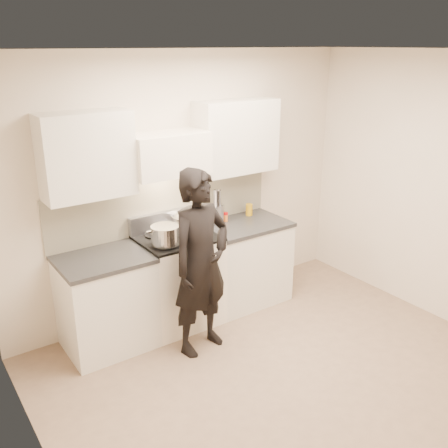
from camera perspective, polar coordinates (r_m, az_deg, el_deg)
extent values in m
plane|color=#8B7157|center=(4.55, 7.89, -17.30)|extent=(4.00, 4.00, 0.00)
cube|color=beige|center=(5.23, -4.42, 4.45)|extent=(4.00, 0.04, 2.70)
cube|color=beige|center=(3.00, -20.67, -9.12)|extent=(0.04, 3.50, 2.70)
cube|color=white|center=(3.63, 9.99, 18.84)|extent=(4.00, 3.50, 0.02)
cube|color=white|center=(5.15, -6.70, 2.21)|extent=(2.50, 0.02, 0.53)
cube|color=#A4A6B5|center=(5.14, -6.92, 0.36)|extent=(0.76, 0.08, 0.20)
cube|color=white|center=(4.82, -6.42, 7.96)|extent=(0.76, 0.40, 0.40)
cylinder|color=silver|center=(4.71, -5.28, 5.45)|extent=(0.66, 0.02, 0.02)
cube|color=silver|center=(5.27, 1.41, 9.94)|extent=(0.90, 0.33, 0.75)
cube|color=silver|center=(4.53, -15.44, 7.55)|extent=(0.80, 0.33, 0.75)
cube|color=beige|center=(5.34, -3.02, 2.03)|extent=(0.08, 0.01, 0.12)
cube|color=white|center=(5.14, -5.20, -6.48)|extent=(0.76, 0.65, 0.92)
cube|color=black|center=(4.95, -5.37, -1.58)|extent=(0.76, 0.65, 0.02)
cube|color=silver|center=(5.12, -4.48, -0.66)|extent=(0.36, 0.34, 0.01)
cylinder|color=silver|center=(4.77, -3.55, -4.35)|extent=(0.62, 0.02, 0.02)
cylinder|color=black|center=(4.74, -6.36, -2.37)|extent=(0.18, 0.18, 0.01)
cylinder|color=black|center=(4.91, -2.68, -1.46)|extent=(0.18, 0.18, 0.01)
cylinder|color=black|center=(4.99, -8.02, -1.28)|extent=(0.18, 0.18, 0.01)
cylinder|color=black|center=(5.15, -4.46, -0.46)|extent=(0.18, 0.18, 0.01)
cube|color=silver|center=(5.56, 2.26, -4.51)|extent=(0.90, 0.65, 0.88)
cube|color=black|center=(5.39, 2.33, -0.05)|extent=(0.92, 0.67, 0.04)
cube|color=silver|center=(4.86, -13.27, -8.89)|extent=(0.80, 0.65, 0.88)
cube|color=black|center=(4.66, -13.72, -3.92)|extent=(0.82, 0.67, 0.04)
ellipsoid|color=silver|center=(5.09, -4.09, 0.55)|extent=(0.35, 0.35, 0.19)
torus|color=silver|center=(5.08, -4.11, 1.03)|extent=(0.36, 0.36, 0.02)
ellipsoid|color=#F2E3CE|center=(5.10, -4.09, 0.45)|extent=(0.20, 0.20, 0.09)
cylinder|color=beige|center=(4.92, -3.79, 1.14)|extent=(0.09, 0.25, 0.19)
cylinder|color=silver|center=(4.71, -6.73, -1.25)|extent=(0.27, 0.27, 0.18)
cube|color=silver|center=(4.62, -8.53, -0.89)|extent=(0.06, 0.03, 0.01)
cube|color=silver|center=(4.76, -5.04, -0.09)|extent=(0.06, 0.03, 0.01)
cylinder|color=#A4A6B5|center=(5.34, -0.76, 1.12)|extent=(0.14, 0.14, 0.19)
cylinder|color=black|center=(5.32, -0.43, 2.14)|extent=(0.02, 0.02, 0.34)
cylinder|color=beige|center=(5.34, -0.59, 2.21)|extent=(0.02, 0.02, 0.34)
cylinder|color=#A4A6B5|center=(5.34, -0.85, 2.22)|extent=(0.02, 0.02, 0.34)
cylinder|color=black|center=(5.33, -1.06, 2.17)|extent=(0.02, 0.02, 0.34)
cylinder|color=#A4A6B5|center=(5.30, -1.10, 2.09)|extent=(0.02, 0.02, 0.34)
cylinder|color=beige|center=(5.29, -0.95, 2.02)|extent=(0.02, 0.02, 0.34)
cylinder|color=black|center=(5.28, -0.68, 2.01)|extent=(0.02, 0.02, 0.34)
cylinder|color=#A4A6B5|center=(5.30, -0.47, 2.06)|extent=(0.02, 0.02, 0.34)
cylinder|color=orange|center=(5.41, 0.20, 0.69)|extent=(0.04, 0.04, 0.07)
cylinder|color=#B60708|center=(5.39, 0.20, 1.19)|extent=(0.04, 0.04, 0.03)
cylinder|color=#B0820C|center=(5.60, 2.89, 1.65)|extent=(0.07, 0.07, 0.13)
imported|color=black|center=(4.52, -2.66, -4.48)|extent=(0.71, 0.54, 1.75)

